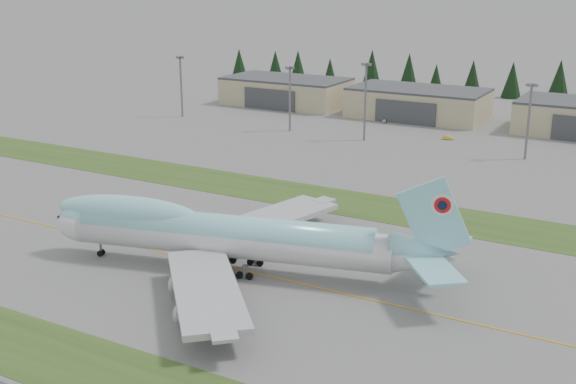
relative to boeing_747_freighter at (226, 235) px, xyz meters
The scene contains 11 objects.
ground 7.23m from the boeing_747_freighter, 159.83° to the left, with size 7000.00×7000.00×0.00m, color #5E5E5C.
grass_strip_near 37.69m from the boeing_747_freighter, 94.20° to the right, with size 400.00×14.00×0.08m, color #314C1B.
grass_strip_far 46.55m from the boeing_747_freighter, 93.38° to the left, with size 400.00×18.00×0.08m, color #314C1B.
taxiway_line_main 7.23m from the boeing_747_freighter, 159.83° to the left, with size 400.00×0.40×0.02m, color orange.
boeing_747_freighter is the anchor object (origin of this frame).
hangar_left 167.51m from the boeing_747_freighter, 115.73° to the left, with size 48.00×26.60×10.80m.
hangar_center 151.94m from the boeing_747_freighter, 96.70° to the left, with size 48.00×26.60×10.80m.
floodlight_masts 109.87m from the boeing_747_freighter, 85.49° to the left, with size 197.07×7.73×24.65m.
service_vehicle_a 139.21m from the boeing_747_freighter, 100.35° to the left, with size 1.28×3.18×1.09m, color silver.
service_vehicle_b 121.36m from the boeing_747_freighter, 88.58° to the left, with size 1.32×3.75×1.24m, color gold.
conifer_belt 213.18m from the boeing_747_freighter, 87.72° to the left, with size 275.58×15.80×16.99m.
Camera 1 is at (70.49, -99.70, 51.01)m, focal length 45.00 mm.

